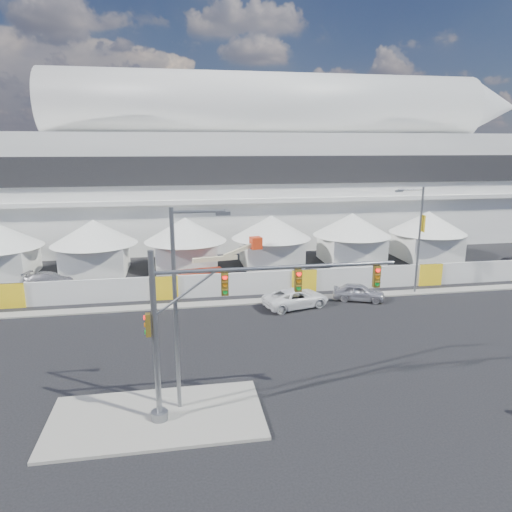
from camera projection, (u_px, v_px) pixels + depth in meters
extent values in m
plane|color=black|center=(269.00, 377.00, 25.39)|extent=(160.00, 160.00, 0.00)
cube|color=gray|center=(157.00, 417.00, 21.51)|extent=(10.00, 5.00, 0.15)
cube|color=gray|center=(461.00, 290.00, 40.62)|extent=(80.00, 1.20, 0.12)
cube|color=silver|center=(267.00, 185.00, 65.28)|extent=(80.00, 24.00, 14.00)
cube|color=black|center=(287.00, 170.00, 52.98)|extent=(68.00, 0.30, 3.20)
cube|color=silver|center=(287.00, 200.00, 53.56)|extent=(72.00, 0.80, 0.50)
cylinder|color=silver|center=(270.00, 105.00, 60.82)|extent=(57.60, 8.40, 8.40)
cylinder|color=silver|center=(285.00, 109.00, 61.24)|extent=(51.60, 6.80, 6.80)
cylinder|color=silver|center=(299.00, 112.00, 61.67)|extent=(45.60, 5.20, 5.20)
cone|color=silver|center=(491.00, 107.00, 66.14)|extent=(8.00, 7.60, 7.60)
cube|color=white|center=(0.00, 262.00, 44.42)|extent=(6.00, 6.00, 3.00)
cube|color=white|center=(96.00, 258.00, 45.89)|extent=(6.00, 6.00, 3.00)
cone|color=white|center=(94.00, 232.00, 45.26)|extent=(8.40, 8.40, 2.40)
cube|color=white|center=(186.00, 255.00, 47.37)|extent=(6.00, 6.00, 3.00)
cone|color=white|center=(185.00, 229.00, 46.73)|extent=(8.40, 8.40, 2.40)
cube|color=white|center=(271.00, 252.00, 48.84)|extent=(6.00, 6.00, 3.00)
cone|color=white|center=(271.00, 227.00, 48.20)|extent=(8.40, 8.40, 2.40)
cube|color=white|center=(351.00, 248.00, 50.32)|extent=(6.00, 6.00, 3.00)
cone|color=white|center=(352.00, 224.00, 49.68)|extent=(8.40, 8.40, 2.40)
cube|color=white|center=(426.00, 246.00, 51.79)|extent=(6.00, 6.00, 3.00)
cone|color=white|center=(428.00, 222.00, 51.15)|extent=(8.40, 8.40, 2.40)
cube|color=silver|center=(304.00, 281.00, 40.02)|extent=(70.00, 0.25, 2.00)
imported|color=silver|center=(359.00, 292.00, 37.83)|extent=(3.09, 4.53, 1.43)
imported|color=white|center=(296.00, 298.00, 36.31)|extent=(3.73, 5.78, 1.48)
imported|color=#B0AFB4|center=(49.00, 279.00, 41.69)|extent=(2.89, 4.78, 1.30)
cylinder|color=gray|center=(155.00, 339.00, 20.30)|extent=(0.27, 0.27, 8.07)
cylinder|color=gray|center=(160.00, 415.00, 21.21)|extent=(0.79, 0.79, 0.40)
cylinder|color=gray|center=(278.00, 268.00, 20.49)|extent=(11.09, 0.18, 0.18)
cube|color=#594714|center=(225.00, 284.00, 20.25)|extent=(0.32, 0.22, 1.05)
cube|color=#594714|center=(298.00, 280.00, 20.80)|extent=(0.32, 0.22, 1.05)
cube|color=#594714|center=(377.00, 276.00, 21.43)|extent=(0.32, 0.22, 1.05)
cube|color=#594714|center=(148.00, 325.00, 20.10)|extent=(0.22, 0.32, 1.05)
cylinder|color=slate|center=(176.00, 312.00, 21.14)|extent=(0.20, 0.20, 9.77)
cylinder|color=slate|center=(199.00, 212.00, 20.23)|extent=(2.39, 0.13, 0.13)
cube|color=slate|center=(223.00, 213.00, 20.44)|extent=(0.65, 0.27, 0.16)
cylinder|color=slate|center=(419.00, 241.00, 38.81)|extent=(0.18, 0.18, 9.22)
cylinder|color=slate|center=(411.00, 190.00, 37.59)|extent=(2.25, 0.12, 0.12)
cube|color=slate|center=(399.00, 191.00, 37.44)|extent=(0.61, 0.26, 0.15)
cube|color=yellow|center=(423.00, 224.00, 38.49)|extent=(0.03, 0.61, 1.43)
cube|color=red|center=(202.00, 277.00, 42.58)|extent=(4.29, 2.45, 1.24)
cube|color=beige|center=(216.00, 259.00, 42.42)|extent=(4.27, 1.11, 0.39)
cube|color=beige|center=(242.00, 251.00, 42.67)|extent=(3.32, 0.89, 1.36)
cube|color=red|center=(258.00, 245.00, 42.79)|extent=(1.17, 1.17, 1.12)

